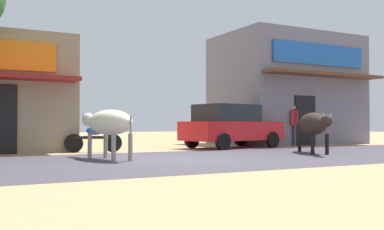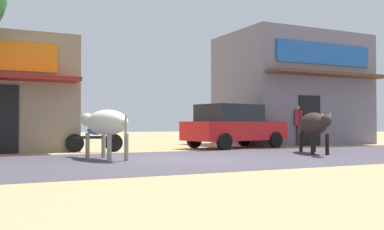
% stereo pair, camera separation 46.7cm
% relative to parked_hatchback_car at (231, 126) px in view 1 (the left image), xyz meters
% --- Properties ---
extents(ground, '(80.00, 80.00, 0.00)m').
position_rel_parked_hatchback_car_xyz_m(ground, '(-4.24, -4.14, -0.84)').
color(ground, tan).
extents(asphalt_road, '(72.00, 6.40, 0.00)m').
position_rel_parked_hatchback_car_xyz_m(asphalt_road, '(-4.24, -4.14, -0.84)').
color(asphalt_road, '#423D47').
rests_on(asphalt_road, ground).
extents(storefront_right_club, '(6.28, 5.21, 5.00)m').
position_rel_parked_hatchback_car_xyz_m(storefront_right_club, '(4.59, 2.26, 1.66)').
color(storefront_right_club, slate).
rests_on(storefront_right_club, ground).
extents(parked_hatchback_car, '(4.26, 2.49, 1.64)m').
position_rel_parked_hatchback_car_xyz_m(parked_hatchback_car, '(0.00, 0.00, 0.00)').
color(parked_hatchback_car, red).
rests_on(parked_hatchback_car, ground).
extents(parked_motorcycle, '(1.79, 0.48, 1.05)m').
position_rel_parked_hatchback_car_xyz_m(parked_motorcycle, '(-5.32, -0.21, -0.38)').
color(parked_motorcycle, black).
rests_on(parked_motorcycle, ground).
extents(cow_near_brown, '(0.98, 2.65, 1.27)m').
position_rel_parked_hatchback_car_xyz_m(cow_near_brown, '(-5.84, -3.30, 0.09)').
color(cow_near_brown, beige).
rests_on(cow_near_brown, ground).
extents(cow_far_dark, '(1.63, 2.67, 1.26)m').
position_rel_parked_hatchback_car_xyz_m(cow_far_dark, '(0.55, -3.85, 0.06)').
color(cow_far_dark, '#30231E').
rests_on(cow_far_dark, ground).
extents(pedestrian_by_shop, '(0.42, 0.61, 1.70)m').
position_rel_parked_hatchback_car_xyz_m(pedestrian_by_shop, '(3.17, 0.15, 0.16)').
color(pedestrian_by_shop, '#3F3F47').
rests_on(pedestrian_by_shop, ground).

